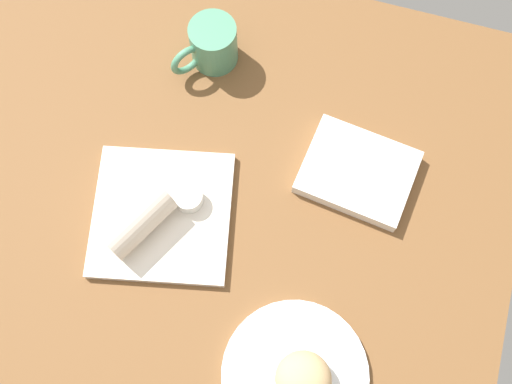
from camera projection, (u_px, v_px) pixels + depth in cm
name	position (u px, v px, depth cm)	size (l,w,h in cm)	color
dining_table	(192.00, 191.00, 107.42)	(110.00, 90.00, 4.00)	brown
round_plate	(295.00, 374.00, 95.14)	(22.56, 22.56, 1.40)	white
scone_pastry	(303.00, 379.00, 91.60)	(8.39, 8.23, 5.56)	tan
square_plate	(162.00, 215.00, 103.12)	(22.57, 22.57, 1.60)	silver
sauce_cup	(189.00, 198.00, 101.69)	(4.73, 4.73, 2.73)	silver
breakfast_wrap	(135.00, 218.00, 98.51)	(6.95, 6.95, 12.25)	beige
book_stack	(358.00, 172.00, 104.95)	(19.79, 16.58, 2.66)	silver
coffee_mug	(212.00, 45.00, 109.11)	(10.12, 11.54, 8.86)	#4C8C6B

